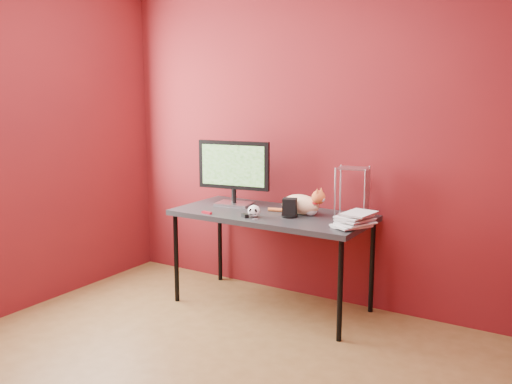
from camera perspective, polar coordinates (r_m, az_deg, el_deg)
The scene contains 11 objects.
room at distance 3.03m, azimuth -8.95°, elevation 5.70°, with size 3.52×3.52×2.61m.
desk at distance 4.35m, azimuth 1.60°, elevation -2.73°, with size 1.50×0.70×0.75m.
monitor at distance 4.55m, azimuth -2.24°, elevation 2.24°, with size 0.60×0.24×0.52m.
cat at distance 4.28m, azimuth 4.55°, elevation -1.22°, with size 0.47×0.22×0.22m.
skull_mug at distance 4.17m, azimuth -0.21°, elevation -1.92°, with size 0.09×0.10×0.09m.
speaker at distance 4.18m, azimuth 3.38°, elevation -1.65°, with size 0.12×0.12×0.14m.
book_stack at distance 3.90m, azimuth 9.19°, elevation 5.42°, with size 0.28×0.30×1.21m.
wire_rack at distance 4.22m, azimuth 9.60°, elevation -0.00°, with size 0.24×0.21×0.37m.
pocket_knife at distance 4.31m, azimuth -4.94°, elevation -2.07°, with size 0.09×0.02×0.02m, color maroon.
black_gadget at distance 4.17m, azimuth -1.12°, elevation -2.39°, with size 0.06×0.03×0.03m, color black.
washer at distance 4.12m, azimuth -0.07°, elevation -2.70°, with size 0.04×0.04×0.00m, color #B8B7BD.
Camera 1 is at (1.96, -2.30, 1.69)m, focal length 40.00 mm.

